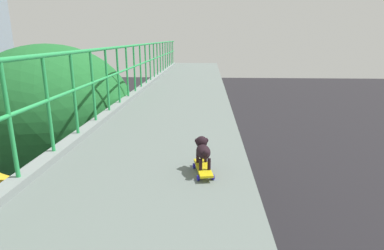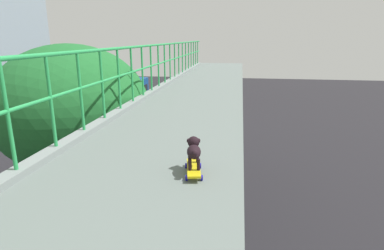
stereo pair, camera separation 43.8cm
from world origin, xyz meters
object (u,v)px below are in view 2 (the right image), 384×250
Objects in this scene: city_bus at (121,99)px; car_silver_seventh at (122,146)px; car_yellow_cab_sixth at (52,159)px; small_dog at (194,149)px; toy_skateboard at (194,168)px; car_green_fifth at (77,189)px.

car_silver_seventh is at bearing -68.79° from city_bus.
car_silver_seventh is (3.31, 2.78, 0.01)m from car_yellow_cab_sixth.
city_bus is (-0.31, 12.10, 1.28)m from car_yellow_cab_sixth.
small_dog is at bearing -65.43° from car_silver_seventh.
car_silver_seventh is 17.94m from small_dog.
city_bus is at bearing 111.21° from car_silver_seventh.
city_bus is 26.84× the size of small_dog.
toy_skateboard reaches higher than city_bus.
car_yellow_cab_sixth is 11.00× the size of small_dog.
car_yellow_cab_sixth is at bearing -139.97° from car_silver_seventh.
small_dog is (10.69, -24.78, 4.46)m from city_bus.
city_bus is 27.36m from small_dog.
car_yellow_cab_sixth is 4.32m from car_silver_seventh.
car_silver_seventh is at bearing 114.51° from toy_skateboard.
car_silver_seventh is at bearing 92.01° from car_green_fifth.
car_green_fifth is at bearing 126.77° from toy_skateboard.
toy_skateboard reaches higher than car_silver_seventh.
toy_skateboard is (7.08, -15.52, 5.52)m from car_silver_seventh.
city_bus is 20.89× the size of toy_skateboard.
toy_skateboard is 0.21m from small_dog.
car_green_fifth is 5.02m from car_yellow_cab_sixth.
car_green_fifth reaches higher than car_yellow_cab_sixth.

